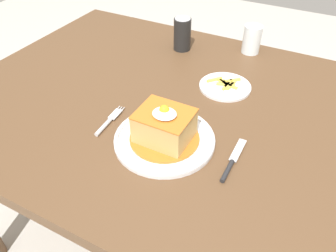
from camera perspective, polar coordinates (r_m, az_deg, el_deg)
ground_plane at (r=1.60m, az=0.10°, el=-17.29°), size 6.00×6.00×0.00m
dining_table at (r=1.12m, az=0.14°, el=0.60°), size 1.35×1.02×0.72m
main_plate at (r=0.91m, az=-0.59°, el=-2.22°), size 0.27×0.27×0.02m
sandwich_meal at (r=0.88m, az=-0.60°, el=-0.13°), size 0.19×0.19×0.11m
fork at (r=0.98m, az=-10.18°, el=0.57°), size 0.03×0.14×0.01m
knife at (r=0.86m, az=10.50°, el=-6.43°), size 0.02×0.17×0.01m
soda_can at (r=1.34m, az=2.42°, el=15.23°), size 0.07×0.07×0.12m
drinking_glass at (r=1.36m, az=13.92°, el=13.74°), size 0.07×0.07×0.10m
side_plate_fries at (r=1.14m, az=9.62°, el=6.65°), size 0.17×0.17×0.02m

